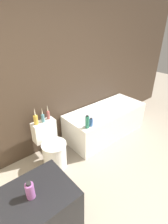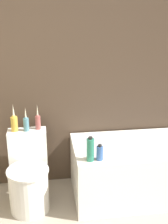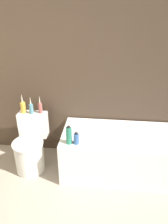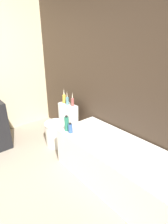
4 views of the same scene
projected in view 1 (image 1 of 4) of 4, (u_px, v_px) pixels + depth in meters
name	position (u px, v px, depth m)	size (l,w,h in m)	color
wall_back_tiled	(60.00, 75.00, 2.91)	(6.40, 0.06, 2.60)	#423326
bathtub	(105.00, 121.00, 3.55)	(1.67, 0.71, 0.56)	white
toilet	(52.00, 148.00, 2.79)	(0.39, 0.55, 0.70)	white
soap_bottle_glass	(30.00, 191.00, 1.42)	(0.07, 0.07, 0.17)	#8C4C8C
vase_gold	(36.00, 119.00, 2.63)	(0.07, 0.07, 0.27)	gold
vase_silver	(43.00, 117.00, 2.69)	(0.05, 0.05, 0.24)	teal
vase_bronze	(48.00, 114.00, 2.77)	(0.05, 0.05, 0.25)	#994C47
shampoo_bottle_tall	(87.00, 122.00, 2.79)	(0.06, 0.06, 0.23)	#267259
shampoo_bottle_short	(91.00, 122.00, 2.85)	(0.06, 0.06, 0.15)	#335999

